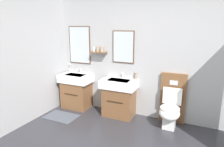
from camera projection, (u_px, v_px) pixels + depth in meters
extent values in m
cube|color=#A8A8AA|center=(160.00, 53.00, 3.83)|extent=(4.78, 0.12, 2.71)
cube|color=#4C301E|center=(80.00, 45.00, 4.49)|extent=(0.56, 0.02, 0.85)
cube|color=silver|center=(79.00, 45.00, 4.49)|extent=(0.52, 0.01, 0.81)
cube|color=#4C301E|center=(123.00, 47.00, 4.05)|extent=(0.48, 0.02, 0.67)
cube|color=silver|center=(123.00, 47.00, 4.05)|extent=(0.44, 0.01, 0.63)
cube|color=brown|center=(99.00, 52.00, 4.24)|extent=(0.36, 0.14, 0.02)
cylinder|color=white|center=(94.00, 49.00, 4.27)|extent=(0.05, 0.05, 0.10)
cylinder|color=gray|center=(98.00, 49.00, 4.24)|extent=(0.07, 0.07, 0.11)
cylinder|color=gray|center=(102.00, 49.00, 4.21)|extent=(0.07, 0.07, 0.10)
cube|color=#474C56|center=(61.00, 117.00, 4.13)|extent=(0.68, 0.44, 0.01)
cube|color=brown|center=(77.00, 94.00, 4.59)|extent=(0.63, 0.44, 0.62)
cube|color=#342214|center=(71.00, 94.00, 4.37)|extent=(0.35, 0.01, 0.02)
cube|color=white|center=(76.00, 78.00, 4.49)|extent=(0.73, 0.49, 0.18)
cube|color=silver|center=(75.00, 75.00, 4.45)|extent=(0.46, 0.27, 0.03)
cylinder|color=silver|center=(81.00, 70.00, 4.63)|extent=(0.03, 0.03, 0.11)
cylinder|color=silver|center=(79.00, 69.00, 4.57)|extent=(0.02, 0.11, 0.02)
cube|color=brown|center=(119.00, 102.00, 4.15)|extent=(0.63, 0.44, 0.62)
cube|color=#342214|center=(115.00, 102.00, 3.93)|extent=(0.35, 0.01, 0.02)
cube|color=white|center=(119.00, 84.00, 4.05)|extent=(0.73, 0.49, 0.18)
cube|color=silver|center=(119.00, 81.00, 4.01)|extent=(0.46, 0.27, 0.03)
cylinder|color=silver|center=(123.00, 75.00, 4.19)|extent=(0.03, 0.03, 0.11)
cylinder|color=silver|center=(122.00, 73.00, 4.13)|extent=(0.02, 0.11, 0.02)
cube|color=brown|center=(173.00, 98.00, 3.83)|extent=(0.48, 0.10, 1.00)
cube|color=silver|center=(174.00, 83.00, 3.71)|extent=(0.15, 0.01, 0.09)
cube|color=white|center=(170.00, 119.00, 3.68)|extent=(0.22, 0.30, 0.34)
ellipsoid|color=white|center=(170.00, 113.00, 3.57)|extent=(0.37, 0.46, 0.24)
torus|color=white|center=(170.00, 108.00, 3.55)|extent=(0.35, 0.35, 0.04)
cube|color=white|center=(172.00, 96.00, 3.71)|extent=(0.35, 0.03, 0.33)
cylinder|color=silver|center=(70.00, 70.00, 4.72)|extent=(0.07, 0.07, 0.09)
cylinder|color=yellow|center=(71.00, 68.00, 4.71)|extent=(0.01, 0.03, 0.16)
cube|color=white|center=(70.00, 65.00, 4.68)|extent=(0.01, 0.02, 0.03)
cylinder|color=purple|center=(69.00, 68.00, 4.72)|extent=(0.03, 0.03, 0.17)
cube|color=white|center=(69.00, 64.00, 4.72)|extent=(0.02, 0.02, 0.03)
cylinder|color=gray|center=(136.00, 76.00, 4.05)|extent=(0.06, 0.06, 0.14)
cylinder|color=silver|center=(136.00, 72.00, 4.03)|extent=(0.02, 0.02, 0.04)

